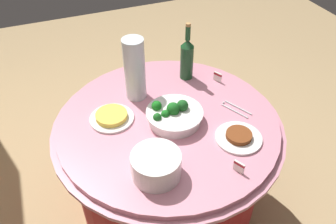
% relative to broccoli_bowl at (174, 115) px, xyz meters
% --- Properties ---
extents(ground_plane, '(6.00, 6.00, 0.00)m').
position_rel_broccoli_bowl_xyz_m(ground_plane, '(0.02, 0.02, -0.78)').
color(ground_plane, tan).
extents(buffet_table, '(1.16, 1.16, 0.74)m').
position_rel_broccoli_bowl_xyz_m(buffet_table, '(0.02, 0.02, -0.40)').
color(buffet_table, maroon).
rests_on(buffet_table, ground_plane).
extents(broccoli_bowl, '(0.28, 0.28, 0.11)m').
position_rel_broccoli_bowl_xyz_m(broccoli_bowl, '(0.00, 0.00, 0.00)').
color(broccoli_bowl, white).
rests_on(broccoli_bowl, buffet_table).
extents(plate_stack, '(0.21, 0.21, 0.11)m').
position_rel_broccoli_bowl_xyz_m(plate_stack, '(-0.28, 0.20, 0.02)').
color(plate_stack, white).
rests_on(plate_stack, buffet_table).
extents(wine_bottle, '(0.07, 0.07, 0.34)m').
position_rel_broccoli_bowl_xyz_m(wine_bottle, '(0.33, -0.21, 0.09)').
color(wine_bottle, '#184723').
rests_on(wine_bottle, buffet_table).
extents(decorative_fruit_vase, '(0.11, 0.11, 0.34)m').
position_rel_broccoli_bowl_xyz_m(decorative_fruit_vase, '(0.26, 0.11, 0.11)').
color(decorative_fruit_vase, silver).
rests_on(decorative_fruit_vase, buffet_table).
extents(serving_tongs, '(0.16, 0.11, 0.01)m').
position_rel_broccoli_bowl_xyz_m(serving_tongs, '(-0.03, -0.33, -0.04)').
color(serving_tongs, silver).
rests_on(serving_tongs, buffet_table).
extents(food_plate_fried_egg, '(0.22, 0.22, 0.04)m').
position_rel_broccoli_bowl_xyz_m(food_plate_fried_egg, '(0.13, 0.28, -0.02)').
color(food_plate_fried_egg, white).
rests_on(food_plate_fried_egg, buffet_table).
extents(food_plate_stir_fry, '(0.22, 0.22, 0.03)m').
position_rel_broccoli_bowl_xyz_m(food_plate_stir_fry, '(-0.23, -0.23, -0.03)').
color(food_plate_stir_fry, white).
rests_on(food_plate_stir_fry, buffet_table).
extents(label_placard_front, '(0.05, 0.03, 0.05)m').
position_rel_broccoli_bowl_xyz_m(label_placard_front, '(0.22, -0.36, -0.01)').
color(label_placard_front, white).
rests_on(label_placard_front, buffet_table).
extents(label_placard_mid, '(0.05, 0.03, 0.05)m').
position_rel_broccoli_bowl_xyz_m(label_placard_mid, '(-0.40, -0.13, -0.01)').
color(label_placard_mid, white).
rests_on(label_placard_mid, buffet_table).
extents(label_placard_rear, '(0.05, 0.02, 0.05)m').
position_rel_broccoli_bowl_xyz_m(label_placard_rear, '(0.41, 0.10, -0.01)').
color(label_placard_rear, white).
rests_on(label_placard_rear, buffet_table).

